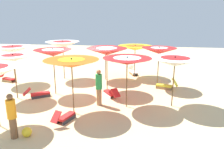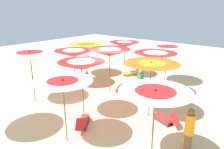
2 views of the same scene
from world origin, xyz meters
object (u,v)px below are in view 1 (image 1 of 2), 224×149
object	(u,v)px
beachgoer_1	(99,87)
beach_umbrella_10	(72,63)
beach_umbrella_2	(63,45)
lounger_4	(65,117)
lounger_2	(38,94)
lounger_5	(8,78)
lounger_0	(111,93)
beach_umbrella_1	(105,50)
lounger_3	(166,85)
lounger_1	(133,71)
beach_umbrella_7	(13,58)
beach_umbrella_0	(135,48)
beach_umbrella_9	(127,61)
beachgoer_0	(12,116)
beach_umbrella_4	(159,51)
beach_umbrella_5	(107,51)
beach_ball	(27,132)
beach_umbrella_8	(175,62)
beach_umbrella_3	(13,50)
beach_umbrella_6	(53,53)

from	to	relation	value
beachgoer_1	beach_umbrella_10	bearing A→B (deg)	92.43
beach_umbrella_2	lounger_4	distance (m)	6.68
lounger_2	lounger_5	world-z (taller)	lounger_5
beach_umbrella_10	lounger_0	xyz separation A→B (m)	(-1.30, -2.15, -1.98)
beach_umbrella_1	lounger_3	xyz separation A→B (m)	(-3.76, 1.47, -1.72)
lounger_2	lounger_5	xyz separation A→B (m)	(3.27, -2.41, 0.01)
beach_umbrella_10	lounger_5	distance (m)	7.17
lounger_0	lounger_1	xyz separation A→B (m)	(-0.92, -4.77, -0.00)
beach_umbrella_7	lounger_0	size ratio (longest dim) A/B	1.79
beach_umbrella_0	beach_umbrella_9	world-z (taller)	beach_umbrella_9
beachgoer_0	beach_umbrella_4	bearing A→B (deg)	-9.67
beach_umbrella_1	beach_umbrella_9	xyz separation A→B (m)	(-1.70, 4.31, 0.20)
beach_umbrella_5	beachgoer_1	world-z (taller)	beach_umbrella_5
beach_umbrella_9	beach_ball	world-z (taller)	beach_umbrella_9
lounger_5	beachgoer_1	bearing A→B (deg)	-7.92
lounger_2	beach_ball	size ratio (longest dim) A/B	3.69
beach_umbrella_10	lounger_0	world-z (taller)	beach_umbrella_10
lounger_0	beachgoer_1	bearing A→B (deg)	125.70
beach_umbrella_5	beach_umbrella_9	xyz separation A→B (m)	(-1.22, 1.99, -0.09)
beach_umbrella_2	beach_ball	distance (m)	7.61
beachgoer_1	beach_umbrella_1	bearing A→B (deg)	-41.23
beach_umbrella_8	lounger_2	xyz separation A→B (m)	(6.65, -0.17, -1.90)
beach_umbrella_0	beach_umbrella_5	bearing A→B (deg)	66.98
beach_umbrella_7	beachgoer_0	bearing A→B (deg)	119.43
beach_umbrella_3	beach_umbrella_8	distance (m)	9.49
lounger_4	beach_ball	xyz separation A→B (m)	(0.91, 1.23, -0.03)
beach_umbrella_0	beach_umbrella_6	world-z (taller)	beach_umbrella_6
beach_umbrella_0	beach_ball	bearing A→B (deg)	67.94
beach_umbrella_2	lounger_4	world-z (taller)	beach_umbrella_2
beach_umbrella_9	beachgoer_0	world-z (taller)	beach_umbrella_9
beach_umbrella_2	beach_ball	size ratio (longest dim) A/B	7.48
lounger_2	beachgoer_1	xyz separation A→B (m)	(-3.28, 0.51, 0.69)
beach_umbrella_0	beach_ball	size ratio (longest dim) A/B	6.69
beach_umbrella_2	beach_umbrella_5	distance (m)	3.89
beach_umbrella_7	beach_umbrella_10	size ratio (longest dim) A/B	0.95
lounger_4	beach_ball	world-z (taller)	lounger_4
beach_umbrella_3	lounger_5	world-z (taller)	beach_umbrella_3
beach_umbrella_9	beach_umbrella_10	bearing A→B (deg)	24.85
beach_umbrella_1	beach_umbrella_8	world-z (taller)	beach_umbrella_8
beach_umbrella_1	lounger_5	bearing A→B (deg)	12.56
lounger_5	lounger_1	bearing A→B (deg)	36.71
lounger_1	lounger_5	distance (m)	8.40
beach_umbrella_5	lounger_2	size ratio (longest dim) A/B	1.97
beach_umbrella_9	beachgoer_0	distance (m)	4.99
beach_umbrella_9	lounger_1	bearing A→B (deg)	-90.30
beach_umbrella_8	lounger_2	bearing A→B (deg)	-1.51
beach_umbrella_1	lounger_4	xyz separation A→B (m)	(0.60, 6.15, -1.73)
lounger_3	beach_umbrella_0	bearing A→B (deg)	-34.92
beach_umbrella_7	beach_ball	world-z (taller)	beach_umbrella_7
beach_umbrella_0	beach_umbrella_2	xyz separation A→B (m)	(4.63, 1.11, 0.27)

